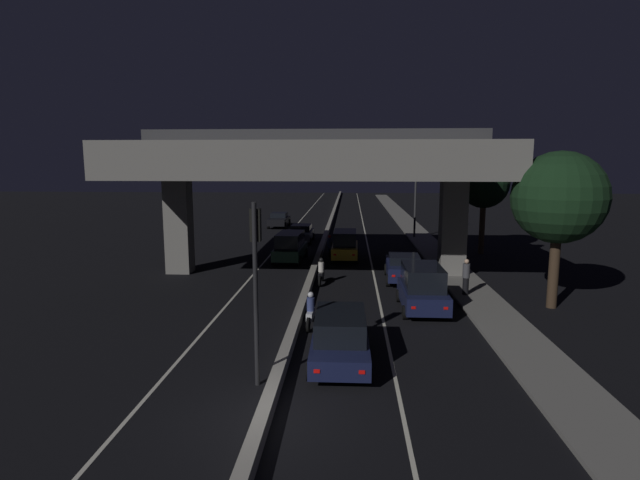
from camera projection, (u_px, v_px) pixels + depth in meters
ground_plane at (265, 419)px, 12.99m from camera, size 200.00×200.00×0.00m
lane_line_left_inner at (290, 233)px, 47.73m from camera, size 0.12×126.00×0.00m
lane_line_right_inner at (365, 233)px, 47.30m from camera, size 0.12×126.00×0.00m
median_divider at (327, 231)px, 47.48m from camera, size 0.37×126.00×0.42m
sidewalk_right at (428, 245)px, 40.09m from camera, size 2.25×126.00×0.14m
elevated_overpass at (313, 163)px, 28.97m from camera, size 20.18×13.49×8.54m
traffic_light_left_of_median at (256, 262)px, 14.56m from camera, size 0.30×0.49×5.51m
street_lamp at (411, 184)px, 43.40m from camera, size 2.70×0.32×7.99m
car_dark_blue_lead at (340, 337)px, 16.68m from camera, size 2.06×4.72×1.68m
car_dark_blue_second at (422, 288)px, 22.49m from camera, size 2.06×4.13×2.04m
car_dark_blue_third at (404, 267)px, 28.09m from camera, size 2.17×4.31×1.53m
car_taxi_yellow_fourth at (345, 245)px, 34.35m from camera, size 1.92×4.17×1.99m
car_dark_green_lead_oncoming at (290, 246)px, 33.79m from camera, size 2.10×4.57×1.96m
car_grey_second_oncoming at (301, 233)px, 42.07m from camera, size 2.04×4.19×1.45m
car_black_third_oncoming at (279, 220)px, 51.87m from camera, size 2.00×4.57×1.50m
motorcycle_white_filtering_near at (311, 312)px, 20.25m from camera, size 0.34×1.94×1.46m
motorcycle_black_filtering_mid at (321, 273)px, 27.46m from camera, size 0.34×1.92×1.46m
motorcycle_blue_filtering_far at (329, 246)px, 36.09m from camera, size 0.33×1.83×1.48m
pedestrian_on_sidewalk at (466, 277)px, 24.66m from camera, size 0.35×0.35×1.79m
roadside_tree_kerbside_near at (559, 198)px, 22.29m from camera, size 4.15×4.15×7.17m
roadside_tree_kerbside_mid at (484, 184)px, 36.03m from camera, size 3.58×3.58×6.94m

